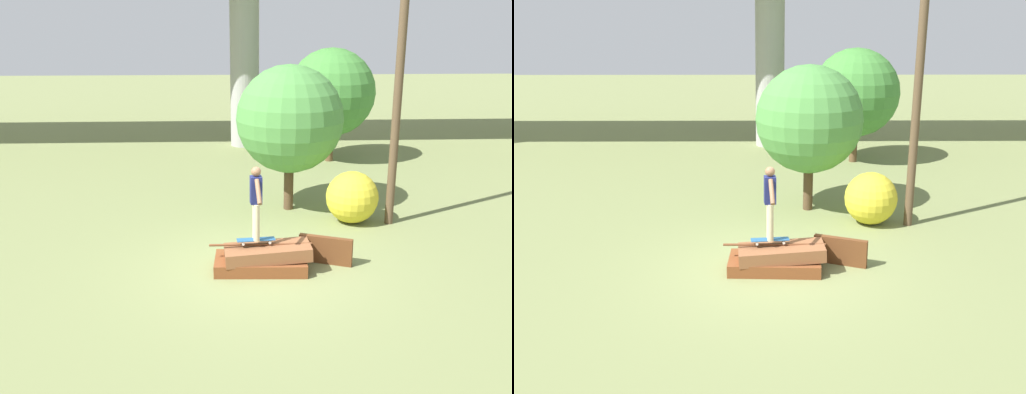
% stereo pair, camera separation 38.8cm
% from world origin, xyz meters
% --- Properties ---
extents(ground_plane, '(80.00, 80.00, 0.00)m').
position_xyz_m(ground_plane, '(0.00, 0.00, 0.00)').
color(ground_plane, olive).
extents(scrap_pile, '(2.03, 0.99, 0.56)m').
position_xyz_m(scrap_pile, '(0.06, -0.02, 0.24)').
color(scrap_pile, brown).
rests_on(scrap_pile, ground_plane).
extents(scrap_plank_loose, '(1.07, 0.51, 0.57)m').
position_xyz_m(scrap_plank_loose, '(1.34, 0.25, 0.29)').
color(scrap_plank_loose, '#5B3319').
rests_on(scrap_plank_loose, ground_plane).
extents(skateboard, '(0.77, 0.27, 0.09)m').
position_xyz_m(skateboard, '(-0.09, 0.01, 0.64)').
color(skateboard, '#23517F').
rests_on(skateboard, scrap_pile).
extents(skater, '(0.24, 1.04, 1.47)m').
position_xyz_m(skater, '(-0.09, 0.01, 1.49)').
color(skater, '#C6B78E').
rests_on(skater, skateboard).
extents(utility_pole, '(1.30, 0.20, 7.34)m').
position_xyz_m(utility_pole, '(3.28, 2.54, 3.80)').
color(utility_pole, brown).
rests_on(utility_pole, ground_plane).
extents(tree_behind_left, '(2.71, 2.71, 3.74)m').
position_xyz_m(tree_behind_left, '(0.93, 3.75, 2.37)').
color(tree_behind_left, '#4C3823').
rests_on(tree_behind_left, ground_plane).
extents(tree_behind_right, '(2.96, 2.96, 3.87)m').
position_xyz_m(tree_behind_right, '(2.88, 8.92, 2.38)').
color(tree_behind_right, brown).
rests_on(tree_behind_right, ground_plane).
extents(bush_yellow_flowering, '(1.28, 1.28, 1.28)m').
position_xyz_m(bush_yellow_flowering, '(2.37, 2.67, 0.64)').
color(bush_yellow_flowering, gold).
rests_on(bush_yellow_flowering, ground_plane).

